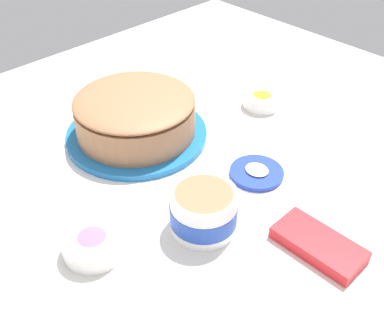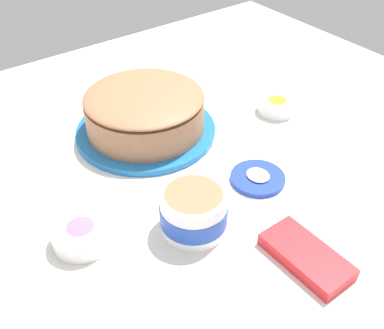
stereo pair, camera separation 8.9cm
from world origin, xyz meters
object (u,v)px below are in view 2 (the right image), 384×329
object	(u,v)px
frosted_cake	(145,114)
candy_box_lower	(306,256)
frosting_tub_lid	(258,178)
sprinkle_bowl_pink	(82,233)
sprinkle_bowl_orange	(277,105)
frosting_tub	(194,211)

from	to	relation	value
frosted_cake	candy_box_lower	world-z (taller)	frosted_cake
frosting_tub_lid	candy_box_lower	size ratio (longest dim) A/B	0.72
sprinkle_bowl_pink	candy_box_lower	xyz separation A→B (m)	(0.25, 0.27, -0.01)
candy_box_lower	frosting_tub_lid	bearing A→B (deg)	158.22
frosted_cake	sprinkle_bowl_orange	distance (m)	0.32
sprinkle_bowl_pink	frosted_cake	bearing A→B (deg)	129.02
frosted_cake	candy_box_lower	xyz separation A→B (m)	(0.46, 0.01, -0.04)
frosting_tub_lid	candy_box_lower	world-z (taller)	candy_box_lower
frosted_cake	candy_box_lower	bearing A→B (deg)	1.57
sprinkle_bowl_orange	frosted_cake	bearing A→B (deg)	-110.05
frosted_cake	frosting_tub_lid	size ratio (longest dim) A/B	2.88
sprinkle_bowl_orange	candy_box_lower	distance (m)	0.45
frosting_tub	frosting_tub_lid	size ratio (longest dim) A/B	1.09
sprinkle_bowl_pink	sprinkle_bowl_orange	bearing A→B (deg)	100.30
frosting_tub	frosting_tub_lid	distance (m)	0.18
frosted_cake	frosting_tub_lid	bearing A→B (deg)	18.27
frosting_tub_lid	candy_box_lower	bearing A→B (deg)	-21.21
frosting_tub_lid	sprinkle_bowl_orange	size ratio (longest dim) A/B	1.22
frosted_cake	candy_box_lower	distance (m)	0.46
frosting_tub	frosting_tub_lid	bearing A→B (deg)	98.67
frosted_cake	frosting_tub_lid	distance (m)	0.28
frosted_cake	sprinkle_bowl_pink	size ratio (longest dim) A/B	3.06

